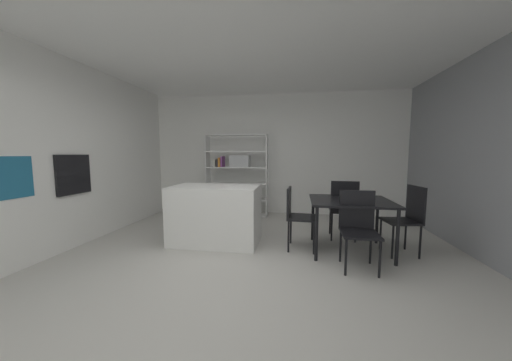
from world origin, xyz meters
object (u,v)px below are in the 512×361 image
dining_table (350,205)px  dining_chair_near (358,223)px  dining_chair_far (344,205)px  dining_chair_window_side (408,214)px  built_in_oven (73,174)px  open_bookshelf (236,172)px  kitchen_island (216,214)px  dining_chair_island_side (296,212)px

dining_table → dining_chair_near: (0.00, -0.49, -0.13)m
dining_table → dining_chair_far: 0.51m
dining_table → dining_chair_far: bearing=90.7°
dining_table → dining_chair_window_side: dining_chair_window_side is taller
built_in_oven → dining_chair_window_side: bearing=5.6°
open_bookshelf → kitchen_island: bearing=-86.4°
built_in_oven → dining_table: built_in_oven is taller
open_bookshelf → dining_chair_window_side: open_bookshelf is taller
built_in_oven → dining_table: bearing=6.5°
kitchen_island → dining_table: (2.01, -0.07, 0.23)m
built_in_oven → dining_chair_near: 4.03m
dining_chair_far → open_bookshelf: bearing=-31.0°
open_bookshelf → dining_chair_far: size_ratio=1.88×
built_in_oven → open_bookshelf: bearing=51.9°
built_in_oven → dining_chair_far: built_in_oven is taller
dining_chair_near → kitchen_island: bearing=164.8°
dining_table → open_bookshelf: bearing=137.8°
kitchen_island → dining_chair_island_side: dining_chair_island_side is taller
built_in_oven → dining_chair_window_side: (4.76, 0.47, -0.53)m
built_in_oven → dining_chair_island_side: 3.31m
dining_chair_near → dining_chair_island_side: dining_chair_near is taller
open_bookshelf → dining_chair_window_side: 3.49m
kitchen_island → dining_chair_window_side: 2.78m
kitchen_island → built_in_oven: bearing=-165.3°
dining_chair_near → dining_chair_island_side: bearing=147.2°
built_in_oven → open_bookshelf: size_ratio=0.32×
built_in_oven → dining_table: size_ratio=0.53×
built_in_oven → dining_chair_island_side: bearing=8.1°
dining_chair_island_side → dining_chair_far: dining_chair_far is taller
dining_chair_near → dining_chair_window_side: (0.77, 0.51, 0.02)m
dining_chair_far → dining_chair_window_side: bearing=151.3°
dining_chair_island_side → built_in_oven: bearing=101.4°
dining_chair_far → built_in_oven: bearing=16.5°
dining_chair_near → dining_chair_far: bearing=90.8°
open_bookshelf → dining_chair_window_side: (2.89, -1.91, -0.43)m
dining_table → dining_chair_near: dining_chair_near is taller
dining_chair_near → dining_table: bearing=90.5°
dining_chair_island_side → dining_chair_window_side: size_ratio=0.94×
dining_table → kitchen_island: bearing=178.1°
kitchen_island → dining_chair_island_side: (1.24, -0.06, 0.10)m
open_bookshelf → dining_chair_far: (2.12, -1.43, -0.43)m
open_bookshelf → dining_table: open_bookshelf is taller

